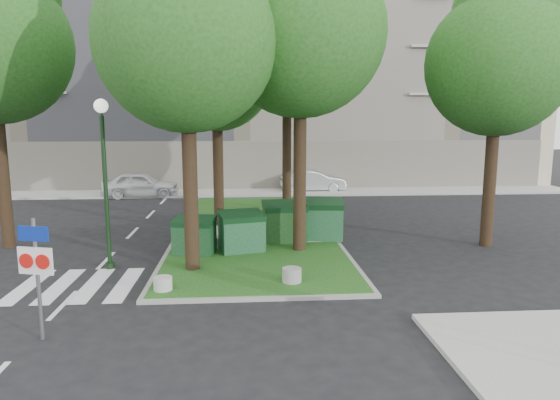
{
  "coord_description": "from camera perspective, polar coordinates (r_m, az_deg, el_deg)",
  "views": [
    {
      "loc": [
        0.11,
        -12.36,
        4.67
      ],
      "look_at": [
        1.27,
        3.78,
        2.0
      ],
      "focal_mm": 32.0,
      "sensor_mm": 36.0,
      "label": 1
    }
  ],
  "objects": [
    {
      "name": "tree_median_mid",
      "position": [
        21.57,
        -7.07,
        15.45
      ],
      "size": [
        4.8,
        4.8,
        9.99
      ],
      "color": "black",
      "rests_on": "ground"
    },
    {
      "name": "car_white",
      "position": [
        30.8,
        -15.64,
        1.72
      ],
      "size": [
        4.51,
        2.01,
        1.51
      ],
      "primitive_type": "imported",
      "rotation": [
        0.0,
        0.0,
        1.62
      ],
      "color": "silver",
      "rests_on": "ground"
    },
    {
      "name": "tree_median_far",
      "position": [
        24.79,
        1.02,
        17.83
      ],
      "size": [
        5.8,
        5.8,
        11.93
      ],
      "color": "black",
      "rests_on": "ground"
    },
    {
      "name": "dumpster_b",
      "position": [
        17.28,
        -4.41,
        -3.63
      ],
      "size": [
        1.73,
        1.41,
        1.4
      ],
      "rotation": [
        0.0,
        0.0,
        0.26
      ],
      "color": "#134323",
      "rests_on": "median_island"
    },
    {
      "name": "traffic_sign_pole",
      "position": [
        11.62,
        -26.06,
        -6.46
      ],
      "size": [
        0.78,
        0.24,
        2.63
      ],
      "rotation": [
        0.0,
        0.0,
        -0.26
      ],
      "color": "slate",
      "rests_on": "ground"
    },
    {
      "name": "ground",
      "position": [
        13.21,
        -4.41,
        -11.35
      ],
      "size": [
        120.0,
        120.0,
        0.0
      ],
      "primitive_type": "plane",
      "color": "black",
      "rests_on": "ground"
    },
    {
      "name": "tree_street_right",
      "position": [
        19.74,
        23.88,
        15.32
      ],
      "size": [
        5.0,
        5.0,
        10.06
      ],
      "color": "black",
      "rests_on": "ground"
    },
    {
      "name": "median_island",
      "position": [
        20.88,
        -2.95,
        -3.4
      ],
      "size": [
        6.0,
        16.0,
        0.12
      ],
      "primitive_type": "cube",
      "color": "#154313",
      "rests_on": "ground"
    },
    {
      "name": "tree_median_near_right",
      "position": [
        17.36,
        2.67,
        20.37
      ],
      "size": [
        5.6,
        5.6,
        11.46
      ],
      "color": "black",
      "rests_on": "ground"
    },
    {
      "name": "dumpster_c",
      "position": [
        18.68,
        0.52,
        -2.48
      ],
      "size": [
        1.7,
        1.26,
        1.49
      ],
      "rotation": [
        0.0,
        0.0,
        0.09
      ],
      "color": "#113710",
      "rests_on": "median_island"
    },
    {
      "name": "bollard_right",
      "position": [
        14.15,
        1.36,
        -8.56
      ],
      "size": [
        0.55,
        0.55,
        0.39
      ],
      "primitive_type": "cylinder",
      "color": "gray",
      "rests_on": "median_island"
    },
    {
      "name": "building_sidewalk",
      "position": [
        31.2,
        -4.28,
        0.84
      ],
      "size": [
        42.0,
        3.0,
        0.12
      ],
      "primitive_type": "cube",
      "color": "#999993",
      "rests_on": "ground"
    },
    {
      "name": "dumpster_a",
      "position": [
        17.15,
        -9.77,
        -4.05
      ],
      "size": [
        1.54,
        1.22,
        1.27
      ],
      "rotation": [
        0.0,
        0.0,
        -0.21
      ],
      "color": "#0E3617",
      "rests_on": "median_island"
    },
    {
      "name": "zebra_crossing",
      "position": [
        15.12,
        -18.93,
        -9.12
      ],
      "size": [
        5.0,
        3.0,
        0.01
      ],
      "primitive_type": "cube",
      "color": "silver",
      "rests_on": "ground"
    },
    {
      "name": "bollard_mid",
      "position": [
        17.93,
        -7.54,
        -4.79
      ],
      "size": [
        0.53,
        0.53,
        0.38
      ],
      "primitive_type": "cylinder",
      "color": "#9D9D98",
      "rests_on": "median_island"
    },
    {
      "name": "bollard_left",
      "position": [
        13.87,
        -13.24,
        -9.27
      ],
      "size": [
        0.5,
        0.5,
        0.35
      ],
      "primitive_type": "cylinder",
      "color": "#AEAFA9",
      "rests_on": "median_island"
    },
    {
      "name": "tree_median_near_left",
      "position": [
        15.23,
        -10.37,
        19.23
      ],
      "size": [
        5.2,
        5.2,
        10.53
      ],
      "color": "black",
      "rests_on": "ground"
    },
    {
      "name": "litter_bin",
      "position": [
        21.43,
        3.54,
        -1.93
      ],
      "size": [
        0.41,
        0.41,
        0.71
      ],
      "primitive_type": "cylinder",
      "color": "gold",
      "rests_on": "median_island"
    },
    {
      "name": "apartment_building",
      "position": [
        38.51,
        -4.41,
        14.3
      ],
      "size": [
        41.0,
        12.0,
        16.0
      ],
      "primitive_type": "cube",
      "color": "#BEB08F",
      "rests_on": "ground"
    },
    {
      "name": "dumpster_d",
      "position": [
        19.01,
        4.71,
        -2.22
      ],
      "size": [
        1.79,
        1.36,
        1.55
      ],
      "rotation": [
        0.0,
        0.0,
        -0.12
      ],
      "color": "#164826",
      "rests_on": "median_island"
    },
    {
      "name": "median_kerb",
      "position": [
        20.88,
        -2.95,
        -3.43
      ],
      "size": [
        6.3,
        16.3,
        0.1
      ],
      "primitive_type": "cube",
      "color": "gray",
      "rests_on": "ground"
    },
    {
      "name": "street_lamp",
      "position": [
        16.07,
        -19.44,
        3.91
      ],
      "size": [
        0.42,
        0.42,
        5.23
      ],
      "color": "black",
      "rests_on": "ground"
    },
    {
      "name": "car_silver",
      "position": [
        31.9,
        3.78,
        2.16
      ],
      "size": [
        4.21,
        1.76,
        1.35
      ],
      "primitive_type": "imported",
      "rotation": [
        0.0,
        0.0,
        1.65
      ],
      "color": "#AEB2B6",
      "rests_on": "ground"
    }
  ]
}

